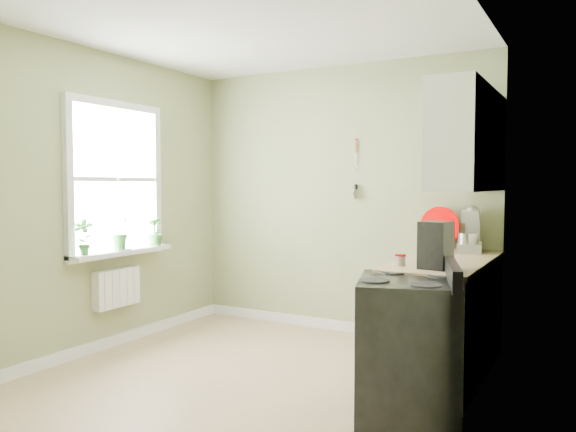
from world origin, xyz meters
The scene contains 21 objects.
floor centered at (0.00, 0.00, -0.01)m, with size 3.20×3.60×0.02m, color tan.
ceiling centered at (0.00, 0.00, 2.71)m, with size 3.20×3.60×0.02m, color white.
wall_back centered at (0.00, 1.81, 1.35)m, with size 3.20×0.02×2.70m, color #919968.
wall_left centered at (-1.61, 0.00, 1.35)m, with size 0.02×3.60×2.70m, color #919968.
wall_right centered at (1.61, 0.00, 1.35)m, with size 0.02×3.60×2.70m, color #919968.
base_cabinets centered at (1.30, 1.00, 0.43)m, with size 0.60×1.60×0.87m, color silver.
countertop centered at (1.29, 1.00, 0.89)m, with size 0.64×1.60×0.04m, color tan.
upper_cabinets centered at (1.43, 1.10, 1.85)m, with size 0.35×1.40×0.80m, color silver.
window centered at (-1.58, 0.30, 1.55)m, with size 0.06×1.14×1.44m.
window_sill centered at (-1.51, 0.30, 0.88)m, with size 0.18×1.14×0.04m, color white.
radiator centered at (-1.54, 0.25, 0.55)m, with size 0.12×0.50×0.35m, color white.
wall_utensils centered at (0.20, 1.78, 1.56)m, with size 0.02×0.14×0.58m.
stove centered at (1.28, 0.05, 0.45)m, with size 0.83×0.88×1.02m.
stand_mixer centered at (1.35, 1.60, 1.08)m, with size 0.25×0.36×0.40m.
kettle centered at (1.05, 1.60, 1.00)m, with size 0.18×0.11×0.18m.
coffee_maker centered at (1.34, 0.47, 1.07)m, with size 0.22×0.23×0.33m.
red_tray centered at (1.05, 1.72, 1.11)m, with size 0.39×0.39×0.02m, color #B90000.
jar centered at (1.08, 0.48, 0.95)m, with size 0.08×0.08×0.09m.
plant_a centered at (-1.50, -0.15, 1.06)m, with size 0.17×0.11×0.32m, color #307028.
plant_b centered at (-1.50, 0.28, 1.06)m, with size 0.18×0.15×0.33m, color #307028.
plant_c centered at (-1.50, 0.73, 1.03)m, with size 0.15×0.15×0.27m, color #307028.
Camera 1 is at (2.33, -3.46, 1.50)m, focal length 35.00 mm.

